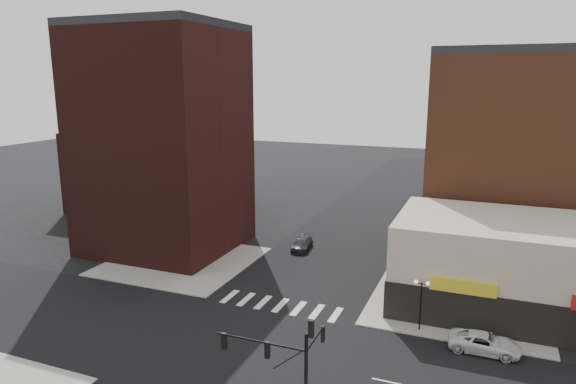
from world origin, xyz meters
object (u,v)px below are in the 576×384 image
(traffic_signal, at_px, (291,362))
(dark_sedan_north, at_px, (302,244))
(street_lamp_ne, at_px, (421,292))
(white_suv, at_px, (485,343))

(traffic_signal, bearing_deg, dark_sedan_north, 109.25)
(street_lamp_ne, bearing_deg, white_suv, -17.03)
(street_lamp_ne, bearing_deg, dark_sedan_north, 135.63)
(traffic_signal, distance_m, street_lamp_ne, 16.62)
(white_suv, distance_m, dark_sedan_north, 26.52)
(traffic_signal, xyz_separation_m, white_suv, (9.66, 14.33, -4.25))
(traffic_signal, bearing_deg, street_lamp_ne, 73.25)
(traffic_signal, height_order, dark_sedan_north, traffic_signal)
(white_suv, relative_size, dark_sedan_north, 1.09)
(white_suv, xyz_separation_m, dark_sedan_north, (-20.53, 16.79, -0.03))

